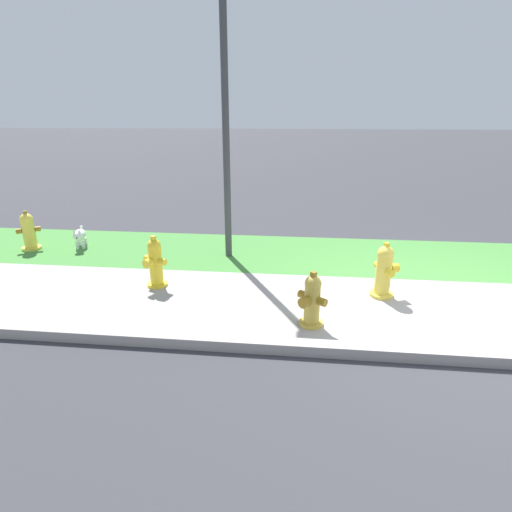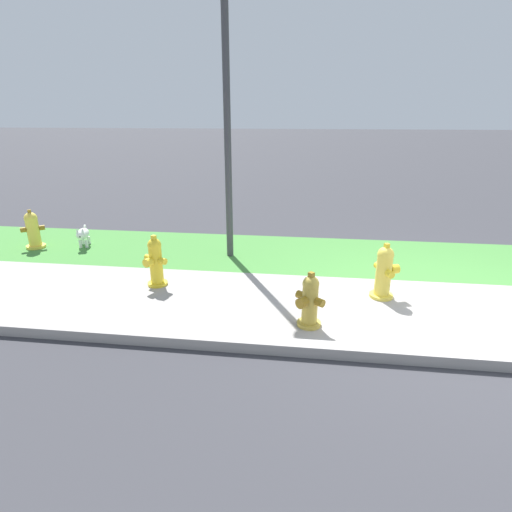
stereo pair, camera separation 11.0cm
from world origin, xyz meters
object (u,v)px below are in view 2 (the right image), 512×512
Objects in this scene: small_white_dog at (83,234)px; street_lamp at (226,80)px; fire_hydrant_across_street at (155,262)px; fire_hydrant_far_end at (33,230)px; fire_hydrant_mid_block at (310,301)px; fire_hydrant_at_driveway at (384,272)px.

street_lamp is (2.72, -0.14, 2.51)m from small_white_dog.
fire_hydrant_far_end is at bearing -1.83° from fire_hydrant_across_street.
small_white_dog is at bearing -25.02° from fire_hydrant_far_end.
fire_hydrant_across_street is (-2.11, 0.88, 0.04)m from fire_hydrant_mid_block.
small_white_dog is 3.71m from street_lamp.
fire_hydrant_mid_block is 2.29m from fire_hydrant_across_street.
fire_hydrant_far_end is 3.07m from fire_hydrant_across_street.
small_white_dog is at bearing -13.97° from fire_hydrant_across_street.
street_lamp reaches higher than fire_hydrant_across_street.
small_white_dog is at bearing 177.13° from street_lamp.
fire_hydrant_at_driveway is (3.06, 0.00, 0.00)m from fire_hydrant_across_street.
street_lamp is at bearing -95.92° from fire_hydrant_across_street.
fire_hydrant_at_driveway is (5.84, -1.33, 0.03)m from fire_hydrant_far_end.
fire_hydrant_across_street is at bearing 33.05° from small_white_dog.
fire_hydrant_at_driveway is at bearing 54.19° from small_white_dog.
fire_hydrant_across_street is (2.77, -1.33, 0.02)m from fire_hydrant_far_end.
fire_hydrant_far_end is (-4.89, 2.21, 0.02)m from fire_hydrant_mid_block.
fire_hydrant_mid_block is 0.16× the size of street_lamp.
fire_hydrant_far_end is at bearing 13.81° from fire_hydrant_mid_block.
fire_hydrant_at_driveway is 1.50× the size of small_white_dog.
fire_hydrant_across_street is 3.06m from fire_hydrant_at_driveway.
fire_hydrant_far_end reaches higher than small_white_dog.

